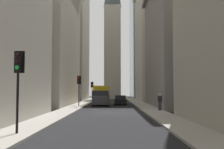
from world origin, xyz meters
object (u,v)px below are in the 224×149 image
(sedan_black, at_px, (120,100))
(discarded_bottle, at_px, (76,107))
(pedestrian, at_px, (160,101))
(traffic_light_foreground, at_px, (18,72))
(traffic_light_midblock, at_px, (79,84))
(traffic_light_far_junction, at_px, (92,87))
(delivery_truck, at_px, (101,95))

(sedan_black, relative_size, discarded_bottle, 15.93)
(pedestrian, relative_size, discarded_bottle, 6.45)
(traffic_light_foreground, height_order, discarded_bottle, traffic_light_foreground)
(sedan_black, distance_m, traffic_light_midblock, 7.98)
(sedan_black, relative_size, traffic_light_midblock, 1.08)
(traffic_light_far_junction, bearing_deg, discarded_bottle, -179.72)
(delivery_truck, height_order, pedestrian, delivery_truck)
(sedan_black, bearing_deg, traffic_light_far_junction, 23.93)
(delivery_truck, height_order, sedan_black, delivery_truck)
(sedan_black, relative_size, traffic_light_far_junction, 1.16)
(traffic_light_midblock, xyz_separation_m, pedestrian, (-7.62, -9.39, -1.97))
(pedestrian, bearing_deg, discarded_bottle, 73.16)
(traffic_light_midblock, xyz_separation_m, traffic_light_far_junction, (17.17, -0.28, -0.20))
(discarded_bottle, bearing_deg, traffic_light_midblock, 4.58)
(delivery_truck, bearing_deg, pedestrian, -149.46)
(traffic_light_foreground, relative_size, traffic_light_far_junction, 1.09)
(delivery_truck, distance_m, traffic_light_foreground, 25.53)
(traffic_light_foreground, relative_size, pedestrian, 2.31)
(traffic_light_far_junction, bearing_deg, traffic_light_foreground, 179.56)
(traffic_light_foreground, bearing_deg, traffic_light_far_junction, -0.44)
(traffic_light_far_junction, bearing_deg, traffic_light_midblock, 179.06)
(traffic_light_midblock, xyz_separation_m, discarded_bottle, (-4.89, -0.39, -2.81))
(delivery_truck, bearing_deg, sedan_black, -60.03)
(traffic_light_midblock, bearing_deg, traffic_light_far_junction, -0.94)
(delivery_truck, bearing_deg, traffic_light_foreground, 173.59)
(sedan_black, height_order, traffic_light_foreground, traffic_light_foreground)
(delivery_truck, relative_size, discarded_bottle, 23.93)
(traffic_light_midblock, height_order, pedestrian, traffic_light_midblock)
(traffic_light_foreground, distance_m, traffic_light_far_junction, 38.98)
(sedan_black, xyz_separation_m, discarded_bottle, (-10.02, 5.23, -0.42))
(traffic_light_foreground, bearing_deg, discarded_bottle, -1.39)
(delivery_truck, height_order, discarded_bottle, delivery_truck)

